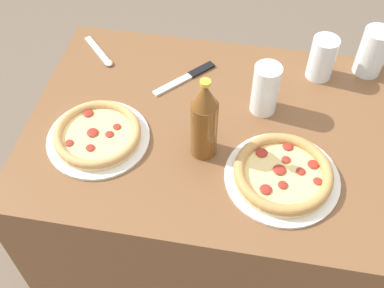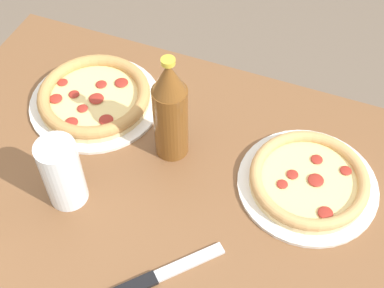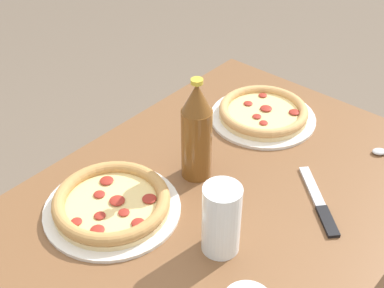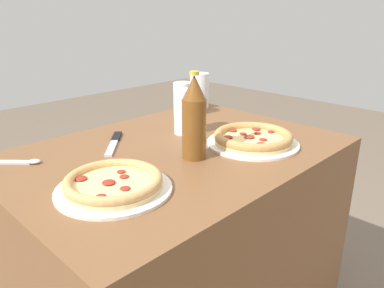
{
  "view_description": "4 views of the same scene",
  "coord_description": "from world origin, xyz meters",
  "px_view_note": "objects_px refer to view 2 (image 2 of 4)",
  "views": [
    {
      "loc": [
        -0.1,
        0.88,
        1.76
      ],
      "look_at": [
        0.03,
        0.14,
        0.84
      ],
      "focal_mm": 45.0,
      "sensor_mm": 36.0,
      "label": 1
    },
    {
      "loc": [
        0.3,
        -0.54,
        1.65
      ],
      "look_at": [
        0.05,
        0.09,
        0.8
      ],
      "focal_mm": 50.0,
      "sensor_mm": 36.0,
      "label": 2
    },
    {
      "loc": [
        -0.71,
        -0.52,
        1.57
      ],
      "look_at": [
        0.01,
        0.11,
        0.84
      ],
      "focal_mm": 50.0,
      "sensor_mm": 36.0,
      "label": 3
    },
    {
      "loc": [
        0.74,
        0.79,
        1.18
      ],
      "look_at": [
        0.06,
        0.13,
        0.83
      ],
      "focal_mm": 35.0,
      "sensor_mm": 36.0,
      "label": 4
    }
  ],
  "objects_px": {
    "pizza_pepperoni": "(94,97)",
    "beer_bottle": "(170,111)",
    "glass_iced_tea": "(63,175)",
    "knife": "(162,275)",
    "pizza_veggie": "(309,181)"
  },
  "relations": [
    {
      "from": "pizza_pepperoni",
      "to": "beer_bottle",
      "type": "distance_m",
      "value": 0.24
    },
    {
      "from": "pizza_pepperoni",
      "to": "glass_iced_tea",
      "type": "distance_m",
      "value": 0.25
    },
    {
      "from": "pizza_pepperoni",
      "to": "knife",
      "type": "height_order",
      "value": "pizza_pepperoni"
    },
    {
      "from": "beer_bottle",
      "to": "pizza_pepperoni",
      "type": "bearing_deg",
      "value": 165.04
    },
    {
      "from": "glass_iced_tea",
      "to": "knife",
      "type": "bearing_deg",
      "value": -20.39
    },
    {
      "from": "beer_bottle",
      "to": "knife",
      "type": "xyz_separation_m",
      "value": [
        0.09,
        -0.27,
        -0.12
      ]
    },
    {
      "from": "pizza_pepperoni",
      "to": "glass_iced_tea",
      "type": "height_order",
      "value": "glass_iced_tea"
    },
    {
      "from": "pizza_veggie",
      "to": "knife",
      "type": "bearing_deg",
      "value": -124.44
    },
    {
      "from": "pizza_veggie",
      "to": "glass_iced_tea",
      "type": "bearing_deg",
      "value": -155.65
    },
    {
      "from": "pizza_veggie",
      "to": "pizza_pepperoni",
      "type": "bearing_deg",
      "value": 174.88
    },
    {
      "from": "glass_iced_tea",
      "to": "knife",
      "type": "relative_size",
      "value": 0.86
    },
    {
      "from": "pizza_pepperoni",
      "to": "pizza_veggie",
      "type": "distance_m",
      "value": 0.5
    },
    {
      "from": "pizza_veggie",
      "to": "beer_bottle",
      "type": "xyz_separation_m",
      "value": [
        -0.29,
        -0.01,
        0.1
      ]
    },
    {
      "from": "knife",
      "to": "glass_iced_tea",
      "type": "bearing_deg",
      "value": 159.61
    },
    {
      "from": "beer_bottle",
      "to": "glass_iced_tea",
      "type": "bearing_deg",
      "value": -127.89
    }
  ]
}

